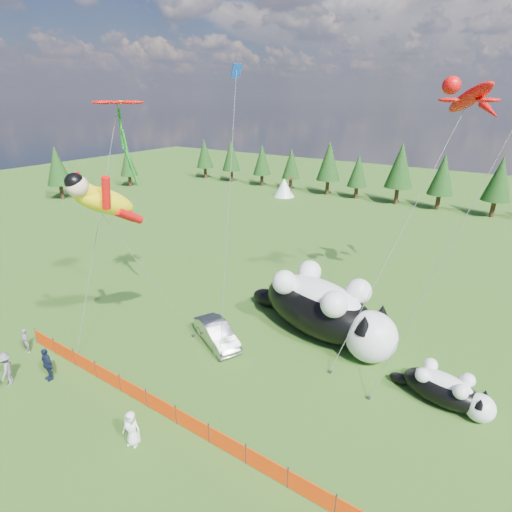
{
  "coord_description": "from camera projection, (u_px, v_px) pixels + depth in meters",
  "views": [
    {
      "loc": [
        12.21,
        -13.04,
        14.35
      ],
      "look_at": [
        0.83,
        4.0,
        6.18
      ],
      "focal_mm": 28.0,
      "sensor_mm": 36.0,
      "label": 1
    }
  ],
  "objects": [
    {
      "name": "spectator_e",
      "position": [
        132.0,
        428.0,
        17.44
      ],
      "size": [
        0.99,
        0.79,
        1.76
      ],
      "primitive_type": "imported",
      "rotation": [
        0.0,
        0.0,
        0.29
      ],
      "color": "white",
      "rests_on": "ground"
    },
    {
      "name": "spectator_c",
      "position": [
        47.0,
        364.0,
        21.51
      ],
      "size": [
        1.17,
        0.67,
        1.92
      ],
      "primitive_type": "imported",
      "rotation": [
        0.0,
        0.0,
        -0.09
      ],
      "color": "#131C35",
      "rests_on": "ground"
    },
    {
      "name": "cat_large",
      "position": [
        324.0,
        308.0,
        25.23
      ],
      "size": [
        11.17,
        5.92,
        4.09
      ],
      "rotation": [
        0.0,
        0.0,
        -0.25
      ],
      "color": "black",
      "rests_on": "ground"
    },
    {
      "name": "ground",
      "position": [
        203.0,
        381.0,
        21.69
      ],
      "size": [
        160.0,
        160.0,
        0.0
      ],
      "primitive_type": "plane",
      "color": "#11370A",
      "rests_on": "ground"
    },
    {
      "name": "safety_fence",
      "position": [
        161.0,
        407.0,
        19.18
      ],
      "size": [
        22.06,
        0.06,
        1.1
      ],
      "color": "#262626",
      "rests_on": "ground"
    },
    {
      "name": "car",
      "position": [
        217.0,
        333.0,
        24.79
      ],
      "size": [
        4.4,
        3.16,
        1.38
      ],
      "primitive_type": "imported",
      "rotation": [
        0.0,
        0.0,
        1.11
      ],
      "color": "#BCBCC1",
      "rests_on": "ground"
    },
    {
      "name": "spectator_d",
      "position": [
        6.0,
        369.0,
        21.12
      ],
      "size": [
        1.35,
        1.29,
        1.91
      ],
      "primitive_type": "imported",
      "rotation": [
        0.0,
        0.0,
        -0.72
      ],
      "color": "slate",
      "rests_on": "ground"
    },
    {
      "name": "diamond_kite_a",
      "position": [
        235.0,
        92.0,
        20.03
      ],
      "size": [
        0.76,
        3.26,
        16.26
      ],
      "color": "#0B3EAF",
      "rests_on": "ground"
    },
    {
      "name": "tree_line",
      "position": [
        416.0,
        178.0,
        54.97
      ],
      "size": [
        90.0,
        4.0,
        8.0
      ],
      "primitive_type": null,
      "color": "black",
      "rests_on": "ground"
    },
    {
      "name": "gecko_kite",
      "position": [
        470.0,
        98.0,
        22.86
      ],
      "size": [
        6.41,
        13.35,
        17.49
      ],
      "color": "red",
      "rests_on": "ground"
    },
    {
      "name": "cat_small",
      "position": [
        446.0,
        389.0,
        19.77
      ],
      "size": [
        5.11,
        2.33,
        1.85
      ],
      "rotation": [
        0.0,
        0.0,
        -0.15
      ],
      "color": "black",
      "rests_on": "ground"
    },
    {
      "name": "flower_kite",
      "position": [
        118.0,
        106.0,
        21.94
      ],
      "size": [
        3.67,
        6.93,
        14.82
      ],
      "color": "red",
      "rests_on": "ground"
    },
    {
      "name": "festival_tents",
      "position": [
        500.0,
        217.0,
        46.4
      ],
      "size": [
        50.0,
        3.2,
        2.8
      ],
      "primitive_type": null,
      "color": "white",
      "rests_on": "ground"
    },
    {
      "name": "spectator_a",
      "position": [
        25.0,
        341.0,
        23.83
      ],
      "size": [
        0.59,
        0.4,
        1.58
      ],
      "primitive_type": "imported",
      "rotation": [
        0.0,
        0.0,
        0.04
      ],
      "color": "slate",
      "rests_on": "ground"
    },
    {
      "name": "superhero_kite",
      "position": [
        104.0,
        201.0,
        19.75
      ],
      "size": [
        3.8,
        6.22,
        11.83
      ],
      "color": "yellow",
      "rests_on": "ground"
    }
  ]
}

